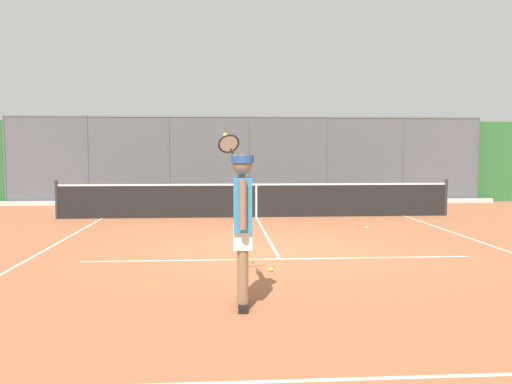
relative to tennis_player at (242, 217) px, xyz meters
The scene contains 7 objects.
ground_plane 3.85m from the tennis_player, 101.87° to the right, with size 60.00×60.00×0.00m, color #A8603D.
court_line_markings 2.77m from the tennis_player, 107.35° to the right, with size 8.71×10.66×0.01m.
fence_backdrop 13.25m from the tennis_player, 93.29° to the right, with size 20.05×1.37×3.14m.
tennis_net 8.64m from the tennis_player, 95.05° to the right, with size 11.20×0.09×1.07m.
tennis_player is the anchor object (origin of this frame).
tennis_ball_by_sideline 7.04m from the tennis_player, 118.03° to the right, with size 0.07×0.07×0.07m, color #D6E042.
tennis_ball_near_net 2.15m from the tennis_player, 105.97° to the right, with size 0.07×0.07×0.07m, color #D6E042.
Camera 1 is at (1.01, 9.68, 1.84)m, focal length 36.39 mm.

